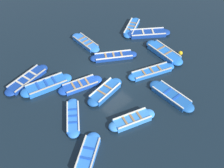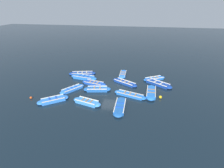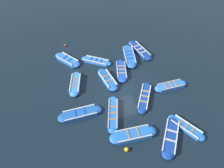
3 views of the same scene
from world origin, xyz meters
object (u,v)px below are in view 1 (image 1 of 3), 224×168
object	(u,v)px
boat_bow_out	(73,117)
buoy_orange_near	(181,53)
boat_outer_right	(88,155)
boat_outer_left	(105,92)
boat_inner_gap	(148,33)
boat_stern_in	(27,80)
boat_end_of_row	(164,53)
boat_tucked	(80,85)
boat_drifting	(171,96)
boat_far_corner	(47,85)
boat_alongside	(85,43)
boat_broadside	(132,120)
boat_near_quay	(132,28)
boat_centre	(114,56)
boat_mid_row	(152,72)

from	to	relation	value
boat_bow_out	buoy_orange_near	xyz separation A→B (m)	(0.20, 10.21, 0.02)
boat_bow_out	boat_outer_right	distance (m)	3.00
boat_outer_left	boat_inner_gap	bearing A→B (deg)	112.35
boat_stern_in	boat_end_of_row	distance (m)	10.63
boat_tucked	boat_drifting	distance (m)	6.34
boat_far_corner	boat_alongside	world-z (taller)	boat_far_corner
boat_bow_out	boat_outer_right	bearing A→B (deg)	-19.55
boat_bow_out	boat_drifting	world-z (taller)	boat_drifting
boat_alongside	boat_outer_left	size ratio (longest dim) A/B	0.96
boat_far_corner	boat_inner_gap	world-z (taller)	boat_far_corner
boat_broadside	boat_bow_out	bearing A→B (deg)	-134.67
buoy_orange_near	boat_tucked	bearing A→B (deg)	-105.52
boat_far_corner	boat_bow_out	bearing A→B (deg)	-4.33
boat_alongside	buoy_orange_near	bearing A→B (deg)	38.89
boat_stern_in	boat_drifting	distance (m)	10.25
boat_outer_right	boat_far_corner	distance (m)	6.50
boat_tucked	boat_outer_left	bearing A→B (deg)	27.44
boat_outer_left	buoy_orange_near	bearing A→B (deg)	85.37
boat_bow_out	buoy_orange_near	distance (m)	10.21
boat_bow_out	boat_near_quay	xyz separation A→B (m)	(-4.89, 9.76, 0.00)
boat_alongside	boat_tucked	bearing A→B (deg)	-41.42
boat_near_quay	boat_bow_out	bearing A→B (deg)	-63.39
boat_far_corner	boat_centre	size ratio (longest dim) A/B	1.10
boat_outer_right	boat_tucked	distance (m)	5.79
boat_bow_out	boat_outer_right	xyz separation A→B (m)	(2.83, -1.00, 0.03)
boat_broadside	boat_inner_gap	bearing A→B (deg)	128.54
boat_far_corner	boat_broadside	world-z (taller)	boat_far_corner
boat_near_quay	boat_end_of_row	xyz separation A→B (m)	(4.23, -0.52, 0.05)
boat_alongside	buoy_orange_near	distance (m)	7.68
boat_outer_left	boat_inner_gap	xyz separation A→B (m)	(-2.96, 7.20, -0.02)
boat_outer_right	boat_near_quay	distance (m)	13.25
boat_bow_out	boat_inner_gap	world-z (taller)	boat_inner_gap
boat_bow_out	boat_broadside	distance (m)	3.74
boat_tucked	buoy_orange_near	distance (m)	8.41
boat_far_corner	boat_stern_in	xyz separation A→B (m)	(-1.46, -0.73, -0.05)
boat_stern_in	boat_mid_row	distance (m)	9.04
boat_stern_in	boat_near_quay	xyz separation A→B (m)	(0.12, 10.22, 0.00)
boat_end_of_row	boat_tucked	bearing A→B (deg)	-101.02
boat_end_of_row	boat_alongside	bearing A→B (deg)	-143.03
boat_tucked	boat_inner_gap	distance (m)	8.16
boat_outer_right	boat_mid_row	size ratio (longest dim) A/B	0.82
boat_broadside	buoy_orange_near	bearing A→B (deg)	107.87
boat_stern_in	boat_tucked	size ratio (longest dim) A/B	1.17
boat_far_corner	boat_broadside	bearing A→B (deg)	21.18
boat_mid_row	buoy_orange_near	xyz separation A→B (m)	(-0.04, 3.31, 0.02)
boat_stern_in	boat_broadside	xyz separation A→B (m)	(7.64, 3.12, 0.04)
boat_end_of_row	boat_broadside	size ratio (longest dim) A/B	1.14
boat_end_of_row	boat_centre	size ratio (longest dim) A/B	1.05
boat_near_quay	buoy_orange_near	size ratio (longest dim) A/B	9.35
boat_outer_right	boat_outer_left	distance (m)	5.11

